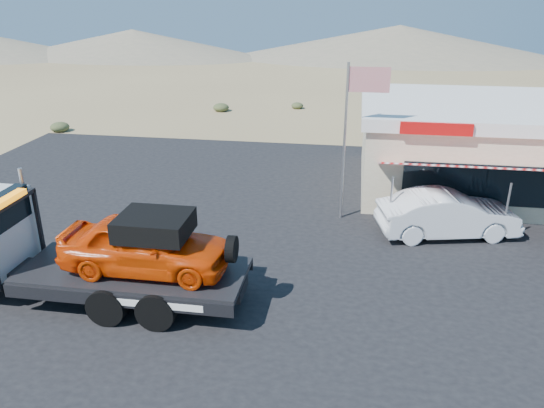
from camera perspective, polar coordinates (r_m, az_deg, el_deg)
The scene contains 8 objects.
ground at distance 17.89m, azimuth -8.52°, elevation -6.21°, with size 120.00×120.00×0.00m, color olive.
asphalt_lot at distance 20.06m, azimuth -0.53°, elevation -2.66°, with size 32.00×24.00×0.02m, color black.
tow_truck at distance 16.06m, azimuth -20.44°, elevation -4.32°, with size 9.14×2.71×3.06m.
white_sedan at distance 20.23m, azimuth 18.37°, elevation -1.06°, with size 1.74×5.00×1.65m, color silver.
jerky_store at distance 25.36m, azimuth 21.27°, elevation 5.92°, with size 10.40×9.97×3.90m.
flagpole at distance 20.00m, azimuth 8.57°, elevation 8.42°, with size 1.55×0.10×6.00m.
desert_scrub at distance 31.41m, azimuth -26.26°, elevation 4.80°, with size 21.72×35.22×0.63m.
distant_hills at distance 71.95m, azimuth -2.96°, elevation 16.86°, with size 126.00×48.00×4.20m.
Camera 1 is at (5.06, -14.96, 8.41)m, focal length 35.00 mm.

